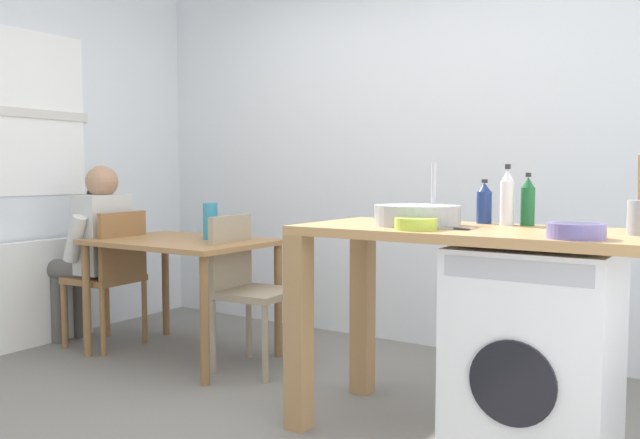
{
  "coord_description": "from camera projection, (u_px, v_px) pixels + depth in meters",
  "views": [
    {
      "loc": [
        1.91,
        -2.24,
        1.15
      ],
      "look_at": [
        0.15,
        0.45,
        0.92
      ],
      "focal_mm": 36.26,
      "sensor_mm": 36.0,
      "label": 1
    }
  ],
  "objects": [
    {
      "name": "ground_plane",
      "position": [
        240.0,
        422.0,
        2.99
      ],
      "size": [
        5.46,
        5.46,
        0.0
      ],
      "primitive_type": "plane",
      "color": "slate"
    },
    {
      "name": "chair_person_seat",
      "position": [
        112.0,
        271.0,
        4.24
      ],
      "size": [
        0.43,
        0.43,
        0.9
      ],
      "rotation": [
        0.0,
        0.0,
        1.64
      ],
      "color": "olive",
      "rests_on": "ground_plane"
    },
    {
      "name": "tap",
      "position": [
        434.0,
        193.0,
        2.99
      ],
      "size": [
        0.02,
        0.02,
        0.28
      ],
      "primitive_type": "cylinder",
      "color": "#B2B2B7",
      "rests_on": "kitchen_counter"
    },
    {
      "name": "bottle_clear_small",
      "position": [
        528.0,
        202.0,
        2.83
      ],
      "size": [
        0.06,
        0.06,
        0.23
      ],
      "color": "#19592D",
      "rests_on": "kitchen_counter"
    },
    {
      "name": "bottle_tall_green",
      "position": [
        484.0,
        203.0,
        2.96
      ],
      "size": [
        0.07,
        0.07,
        0.2
      ],
      "color": "navy",
      "rests_on": "kitchen_counter"
    },
    {
      "name": "radiator",
      "position": [
        37.0,
        293.0,
        4.32
      ],
      "size": [
        0.1,
        0.8,
        0.7
      ],
      "primitive_type": "cube",
      "color": "white",
      "rests_on": "ground_plane"
    },
    {
      "name": "washing_machine",
      "position": [
        535.0,
        352.0,
        2.6
      ],
      "size": [
        0.6,
        0.61,
        0.86
      ],
      "color": "white",
      "rests_on": "ground_plane"
    },
    {
      "name": "bottle_squat_brown",
      "position": [
        507.0,
        198.0,
        2.85
      ],
      "size": [
        0.06,
        0.06,
        0.27
      ],
      "color": "silver",
      "rests_on": "kitchen_counter"
    },
    {
      "name": "kitchen_counter",
      "position": [
        427.0,
        262.0,
        2.84
      ],
      "size": [
        1.5,
        0.68,
        0.92
      ],
      "color": "tan",
      "rests_on": "ground_plane"
    },
    {
      "name": "colander",
      "position": [
        576.0,
        230.0,
        2.28
      ],
      "size": [
        0.2,
        0.2,
        0.06
      ],
      "color": "slate",
      "rests_on": "kitchen_counter"
    },
    {
      "name": "dining_table",
      "position": [
        182.0,
        255.0,
        4.01
      ],
      "size": [
        1.1,
        0.76,
        0.74
      ],
      "color": "#9E7042",
      "rests_on": "ground_plane"
    },
    {
      "name": "mixing_bowl",
      "position": [
        416.0,
        223.0,
        2.64
      ],
      "size": [
        0.17,
        0.17,
        0.05
      ],
      "color": "#A8C63D",
      "rests_on": "kitchen_counter"
    },
    {
      "name": "chair_opposite",
      "position": [
        246.0,
        283.0,
        3.8
      ],
      "size": [
        0.43,
        0.43,
        0.9
      ],
      "rotation": [
        0.0,
        0.0,
        -1.49
      ],
      "color": "gray",
      "rests_on": "ground_plane"
    },
    {
      "name": "vase",
      "position": [
        210.0,
        221.0,
        4.0
      ],
      "size": [
        0.09,
        0.09,
        0.23
      ],
      "primitive_type": "cylinder",
      "color": "teal",
      "rests_on": "dining_table"
    },
    {
      "name": "scissors",
      "position": [
        454.0,
        228.0,
        2.65
      ],
      "size": [
        0.15,
        0.06,
        0.01
      ],
      "color": "#B2B2B7",
      "rests_on": "kitchen_counter"
    },
    {
      "name": "seated_person",
      "position": [
        94.0,
        245.0,
        4.31
      ],
      "size": [
        0.51,
        0.52,
        1.2
      ],
      "rotation": [
        0.0,
        0.0,
        1.64
      ],
      "color": "#595651",
      "rests_on": "ground_plane"
    },
    {
      "name": "sink_basin",
      "position": [
        417.0,
        215.0,
        2.85
      ],
      "size": [
        0.38,
        0.38,
        0.09
      ],
      "primitive_type": "cylinder",
      "color": "#9EA0A5",
      "rests_on": "kitchen_counter"
    },
    {
      "name": "wall_back",
      "position": [
        407.0,
        144.0,
        4.36
      ],
      "size": [
        4.6,
        0.1,
        2.7
      ],
      "primitive_type": "cube",
      "color": "silver",
      "rests_on": "ground_plane"
    }
  ]
}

